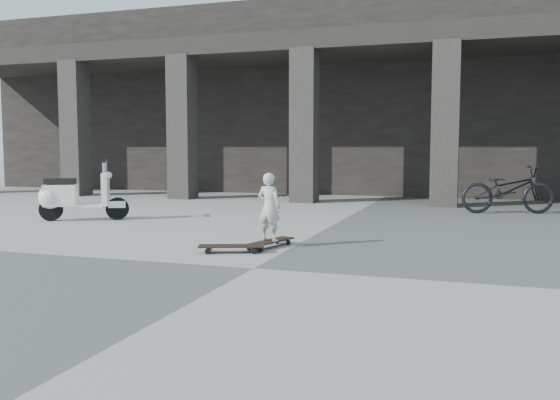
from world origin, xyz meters
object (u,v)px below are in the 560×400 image
(longboard, at_px, (269,242))
(scooter, at_px, (68,196))
(skateboard_spare, at_px, (231,247))
(child, at_px, (269,207))
(bicycle, at_px, (508,190))

(longboard, distance_m, scooter, 5.15)
(scooter, bearing_deg, skateboard_spare, -53.32)
(longboard, distance_m, child, 0.51)
(child, xyz_separation_m, scooter, (-4.82, 1.76, -0.11))
(longboard, height_order, child, child)
(child, bearing_deg, skateboard_spare, 68.49)
(scooter, distance_m, bicycle, 9.27)
(skateboard_spare, distance_m, child, 0.84)
(longboard, relative_size, scooter, 0.63)
(skateboard_spare, height_order, scooter, scooter)
(child, relative_size, bicycle, 0.50)
(longboard, xyz_separation_m, child, (-0.00, 0.00, 0.51))
(longboard, height_order, bicycle, bicycle)
(longboard, relative_size, child, 1.02)
(skateboard_spare, bearing_deg, bicycle, 39.26)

